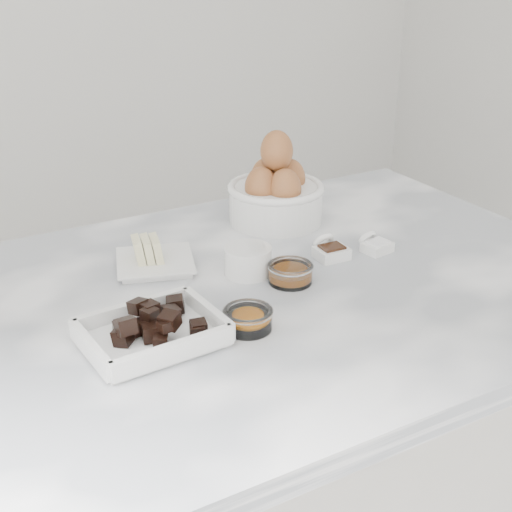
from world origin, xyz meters
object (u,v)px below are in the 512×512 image
Objects in this scene: salt_spoon at (375,244)px; sugar_ramekin at (248,260)px; egg_bowl at (276,193)px; zest_bowl at (248,318)px; vanilla_spoon at (330,250)px; chocolate_dish at (152,329)px; honey_bowl at (290,273)px; butter_plate at (154,258)px.

sugar_ramekin is at bearing 172.92° from salt_spoon.
egg_bowl is 2.58× the size of zest_bowl.
egg_bowl is at bearing 110.62° from salt_spoon.
vanilla_spoon is at bearing 30.90° from zest_bowl.
vanilla_spoon is (0.16, -0.01, -0.01)m from sugar_ramekin.
chocolate_dish is at bearing 166.58° from zest_bowl.
vanilla_spoon is (0.25, 0.15, -0.00)m from zest_bowl.
chocolate_dish is at bearing -141.31° from egg_bowl.
sugar_ramekin reaches higher than vanilla_spoon.
vanilla_spoon is at bearing 23.85° from honey_bowl.
honey_bowl is (0.17, -0.17, -0.00)m from butter_plate.
honey_bowl is (0.05, -0.06, -0.01)m from sugar_ramekin.
sugar_ramekin is 1.05× the size of honey_bowl.
salt_spoon is (0.20, 0.03, -0.00)m from honey_bowl.
sugar_ramekin is 0.25m from salt_spoon.
zest_bowl is 1.07× the size of vanilla_spoon.
butter_plate is 0.24m from honey_bowl.
chocolate_dish reaches higher than zest_bowl.
egg_bowl is at bearing 64.08° from honey_bowl.
honey_bowl is at bearing -115.92° from egg_bowl.
butter_plate is 2.36× the size of vanilla_spoon.
chocolate_dish is 0.28m from honey_bowl.
honey_bowl and zest_bowl have the same top height.
vanilla_spoon is at bearing -91.78° from egg_bowl.
chocolate_dish reaches higher than vanilla_spoon.
vanilla_spoon is (-0.01, -0.20, -0.05)m from egg_bowl.
butter_plate is at bearing 136.31° from honey_bowl.
vanilla_spoon is 1.06× the size of salt_spoon.
egg_bowl is 2.76× the size of vanilla_spoon.
chocolate_dish is at bearing -168.26° from salt_spoon.
zest_bowl is at bearing -13.42° from chocolate_dish.
butter_plate is 2.51× the size of salt_spoon.
honey_bowl is at bearing -54.06° from sugar_ramekin.
sugar_ramekin is (0.13, -0.10, 0.01)m from butter_plate.
honey_bowl is 0.13m from vanilla_spoon.
vanilla_spoon is at bearing 16.82° from chocolate_dish.
vanilla_spoon is 0.09m from salt_spoon.
chocolate_dish is 0.14m from zest_bowl.
egg_bowl is at bearing 38.69° from chocolate_dish.
honey_bowl is 1.02× the size of zest_bowl.
egg_bowl is (0.29, 0.08, 0.04)m from butter_plate.
butter_plate is (0.10, 0.23, -0.00)m from chocolate_dish.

